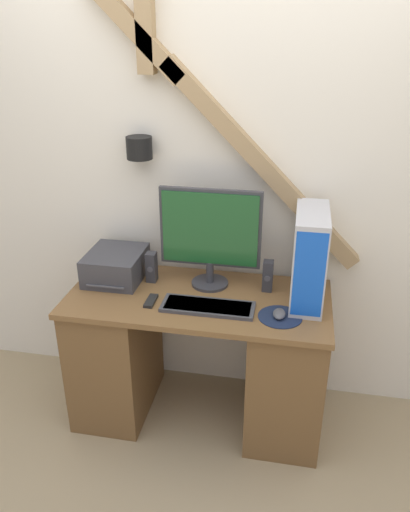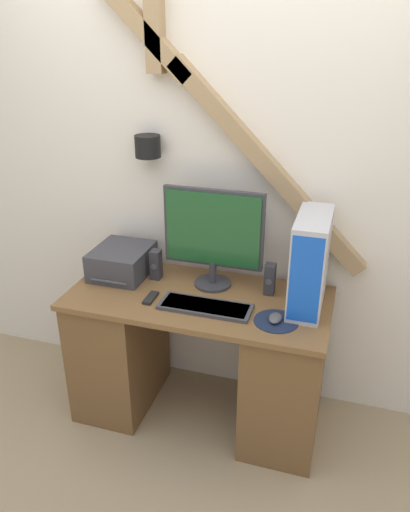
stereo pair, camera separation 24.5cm
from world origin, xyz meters
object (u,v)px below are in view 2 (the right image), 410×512
at_px(monitor, 213,233).
at_px(speaker_right, 270,279).
at_px(remote_control, 151,298).
at_px(mouse, 275,318).
at_px(keyboard, 205,307).
at_px(printer, 122,261).
at_px(speaker_left, 156,265).
at_px(computer_tower, 310,262).

xyz_separation_m(monitor, speaker_right, (0.31, -0.01, -0.21)).
bearing_deg(monitor, remote_control, -136.08).
xyz_separation_m(mouse, remote_control, (-0.64, 0.02, -0.01)).
distance_m(keyboard, speaker_right, 0.37).
height_order(monitor, mouse, monitor).
xyz_separation_m(printer, speaker_left, (0.20, 0.01, 0.01)).
distance_m(keyboard, computer_tower, 0.55).
distance_m(keyboard, printer, 0.60).
bearing_deg(keyboard, printer, 157.92).
xyz_separation_m(computer_tower, speaker_left, (-0.82, 0.05, -0.15)).
relative_size(mouse, computer_tower, 0.20).
relative_size(speaker_right, remote_control, 1.33).
xyz_separation_m(mouse, speaker_left, (-0.70, 0.25, 0.06)).
relative_size(computer_tower, printer, 1.38).
bearing_deg(keyboard, monitor, 97.96).
relative_size(speaker_left, speaker_right, 1.00).
bearing_deg(keyboard, remote_control, 179.07).
relative_size(monitor, mouse, 5.62).
bearing_deg(keyboard, speaker_left, 146.71).
distance_m(monitor, computer_tower, 0.51).
height_order(speaker_right, remote_control, speaker_right).
relative_size(printer, speaker_left, 2.06).
bearing_deg(speaker_right, computer_tower, -17.74).
xyz_separation_m(monitor, mouse, (0.38, -0.27, -0.28)).
xyz_separation_m(monitor, speaker_left, (-0.32, -0.02, -0.21)).
xyz_separation_m(keyboard, speaker_right, (0.27, 0.24, 0.07)).
xyz_separation_m(keyboard, computer_tower, (0.47, 0.18, 0.22)).
height_order(keyboard, printer, printer).
distance_m(computer_tower, printer, 1.03).
bearing_deg(mouse, printer, 165.04).
height_order(keyboard, speaker_right, speaker_right).
bearing_deg(printer, monitor, 3.10).
bearing_deg(computer_tower, keyboard, -158.99).
height_order(monitor, speaker_right, monitor).
bearing_deg(monitor, printer, -176.90).
relative_size(speaker_left, remote_control, 1.33).
bearing_deg(mouse, keyboard, 177.25).
distance_m(monitor, speaker_left, 0.38).
height_order(monitor, keyboard, monitor).
height_order(printer, speaker_right, speaker_right).
xyz_separation_m(mouse, speaker_right, (-0.08, 0.26, 0.06)).
bearing_deg(speaker_right, monitor, 178.45).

